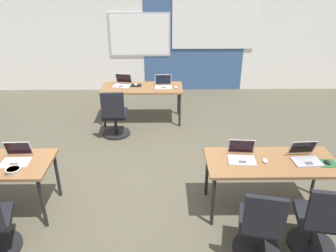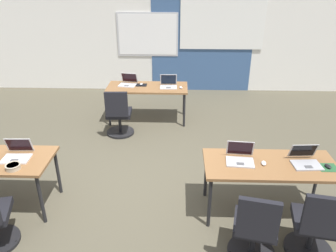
{
  "view_description": "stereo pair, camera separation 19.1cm",
  "coord_description": "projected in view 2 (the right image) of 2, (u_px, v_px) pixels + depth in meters",
  "views": [
    {
      "loc": [
        0.43,
        -4.02,
        2.85
      ],
      "look_at": [
        0.49,
        0.03,
        0.9
      ],
      "focal_mm": 35.17,
      "sensor_mm": 36.0,
      "label": 1
    },
    {
      "loc": [
        0.62,
        -4.02,
        2.85
      ],
      "look_at": [
        0.49,
        0.03,
        0.9
      ],
      "focal_mm": 35.17,
      "sensor_mm": 36.0,
      "label": 2
    }
  ],
  "objects": [
    {
      "name": "laptop_far_left",
      "position": [
        128.0,
        83.0,
        6.62
      ],
      "size": [
        0.38,
        0.36,
        0.23
      ],
      "rotation": [
        0.0,
        0.0,
        -0.17
      ],
      "color": "silver",
      "rests_on": "desk_far_center"
    },
    {
      "name": "laptop_near_right_inner",
      "position": [
        240.0,
        157.0,
        4.01
      ],
      "size": [
        0.36,
        0.32,
        0.23
      ],
      "rotation": [
        0.0,
        0.0,
        -0.09
      ],
      "color": "#B7B7BC",
      "rests_on": "desk_near_right"
    },
    {
      "name": "mouse_far_right",
      "position": [
        181.0,
        87.0,
        6.45
      ],
      "size": [
        0.08,
        0.11,
        0.03
      ],
      "color": "silver",
      "rests_on": "desk_far_center"
    },
    {
      "name": "chair_near_right_inner",
      "position": [
        254.0,
        232.0,
        3.42
      ],
      "size": [
        0.52,
        0.58,
        0.92
      ],
      "rotation": [
        0.0,
        0.0,
        2.93
      ],
      "color": "black",
      "rests_on": "ground"
    },
    {
      "name": "laptop_near_right_end",
      "position": [
        305.0,
        160.0,
        3.95
      ],
      "size": [
        0.35,
        0.34,
        0.22
      ],
      "rotation": [
        0.0,
        0.0,
        0.07
      ],
      "color": "#9E9EA3",
      "rests_on": "desk_near_right"
    },
    {
      "name": "desk_far_center",
      "position": [
        147.0,
        89.0,
        6.57
      ],
      "size": [
        1.6,
        0.7,
        0.72
      ],
      "color": "brown",
      "rests_on": "ground"
    },
    {
      "name": "mouse_near_right_inner",
      "position": [
        264.0,
        163.0,
        3.95
      ],
      "size": [
        0.07,
        0.11,
        0.03
      ],
      "color": "silver",
      "rests_on": "desk_near_right"
    },
    {
      "name": "laptop_far_right",
      "position": [
        168.0,
        84.0,
        6.51
      ],
      "size": [
        0.34,
        0.29,
        0.23
      ],
      "rotation": [
        0.0,
        0.0,
        0.02
      ],
      "color": "#B7B7BC",
      "rests_on": "desk_far_center"
    },
    {
      "name": "mousepad_far_left",
      "position": [
        141.0,
        85.0,
        6.63
      ],
      "size": [
        0.22,
        0.19,
        0.0
      ],
      "color": "black",
      "rests_on": "desk_far_center"
    },
    {
      "name": "mousepad_near_right_end",
      "position": [
        328.0,
        168.0,
        3.89
      ],
      "size": [
        0.22,
        0.19,
        0.0
      ],
      "color": "#23512D",
      "rests_on": "desk_near_right"
    },
    {
      "name": "snack_bowl",
      "position": [
        13.0,
        166.0,
        3.85
      ],
      "size": [
        0.18,
        0.18,
        0.06
      ],
      "color": "tan",
      "rests_on": "desk_near_left"
    },
    {
      "name": "mouse_near_right_end",
      "position": [
        328.0,
        166.0,
        3.88
      ],
      "size": [
        0.08,
        0.11,
        0.03
      ],
      "color": "black",
      "rests_on": "mousepad_near_right_end"
    },
    {
      "name": "desk_near_right",
      "position": [
        270.0,
        168.0,
        4.0
      ],
      "size": [
        1.6,
        0.7,
        0.72
      ],
      "color": "brown",
      "rests_on": "ground"
    },
    {
      "name": "ground_plane",
      "position": [
        135.0,
        181.0,
        4.88
      ],
      "size": [
        24.0,
        24.0,
        0.0
      ],
      "color": "#4C4738"
    },
    {
      "name": "laptop_near_left_inner",
      "position": [
        17.0,
        154.0,
        4.08
      ],
      "size": [
        0.34,
        0.31,
        0.23
      ],
      "rotation": [
        0.0,
        0.0,
        0.04
      ],
      "color": "silver",
      "rests_on": "desk_near_left"
    },
    {
      "name": "mouse_far_left",
      "position": [
        141.0,
        84.0,
        6.62
      ],
      "size": [
        0.07,
        0.11,
        0.03
      ],
      "color": "#B2B2B7",
      "rests_on": "mousepad_far_left"
    },
    {
      "name": "chair_near_right_end",
      "position": [
        315.0,
        229.0,
        3.46
      ],
      "size": [
        0.52,
        0.57,
        0.92
      ],
      "rotation": [
        0.0,
        0.0,
        2.96
      ],
      "color": "black",
      "rests_on": "ground"
    },
    {
      "name": "chair_far_left",
      "position": [
        119.0,
        117.0,
        6.07
      ],
      "size": [
        0.52,
        0.55,
        0.92
      ],
      "rotation": [
        0.0,
        0.0,
        3.18
      ],
      "color": "black",
      "rests_on": "ground"
    },
    {
      "name": "back_wall_assembly",
      "position": [
        155.0,
        33.0,
        8.04
      ],
      "size": [
        10.0,
        0.27,
        2.8
      ],
      "color": "silver",
      "rests_on": "ground"
    }
  ]
}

